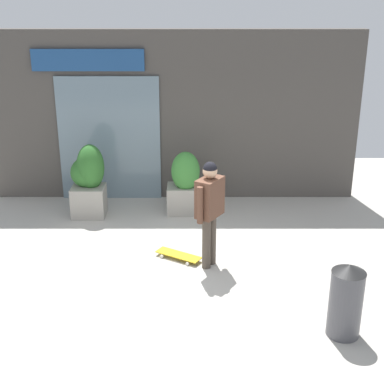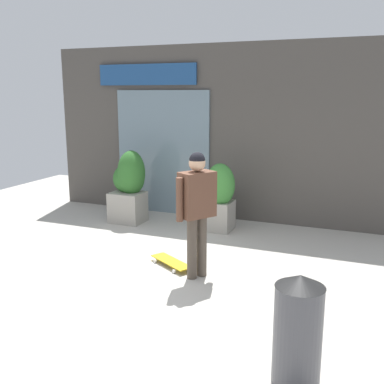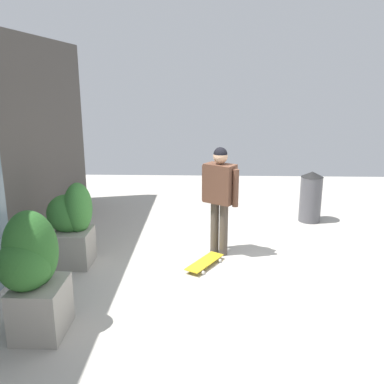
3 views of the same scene
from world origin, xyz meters
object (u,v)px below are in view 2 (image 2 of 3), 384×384
planter_box_left (219,195)px  planter_box_right (130,184)px  trash_bin (298,329)px  skateboarder (197,202)px  skateboard (171,262)px

planter_box_left → planter_box_right: planter_box_right is taller
trash_bin → planter_box_left: bearing=117.4°
skateboarder → planter_box_left: bearing=-46.1°
planter_box_right → trash_bin: size_ratio=1.40×
skateboard → planter_box_left: planter_box_left is taller
skateboarder → trash_bin: bearing=165.0°
planter_box_right → trash_bin: planter_box_right is taller
skateboard → planter_box_right: (-1.68, 1.80, 0.66)m
skateboarder → skateboard: size_ratio=2.22×
skateboarder → skateboard: 1.10m
skateboard → planter_box_left: size_ratio=0.62×
skateboard → trash_bin: bearing=167.3°
skateboarder → planter_box_right: (-2.16, 2.02, -0.30)m
skateboard → planter_box_right: 2.55m
skateboarder → planter_box_left: 2.20m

